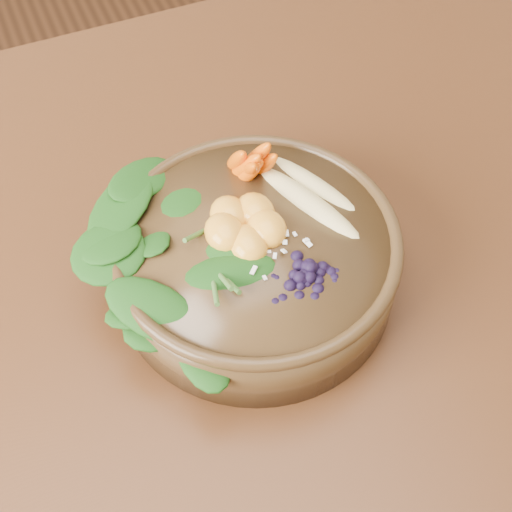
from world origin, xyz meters
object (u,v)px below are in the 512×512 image
at_px(dining_table, 168,323).
at_px(kale_heap, 180,216).
at_px(stoneware_bowl, 256,262).
at_px(carrot_cluster, 238,144).
at_px(banana_halves, 311,183).
at_px(blueberry_pile, 304,259).
at_px(mandarin_cluster, 245,217).

distance_m(dining_table, kale_heap, 0.19).
bearing_deg(kale_heap, stoneware_bowl, -31.36).
relative_size(dining_table, stoneware_bowl, 5.65).
distance_m(stoneware_bowl, kale_heap, 0.09).
relative_size(carrot_cluster, banana_halves, 0.47).
relative_size(stoneware_bowl, kale_heap, 1.53).
relative_size(stoneware_bowl, blueberry_pile, 2.16).
xyz_separation_m(banana_halves, blueberry_pile, (-0.05, -0.09, 0.01)).
distance_m(dining_table, mandarin_cluster, 0.21).
distance_m(carrot_cluster, blueberry_pile, 0.14).
bearing_deg(kale_heap, blueberry_pile, -46.43).
height_order(kale_heap, blueberry_pile, kale_heap).
xyz_separation_m(dining_table, kale_heap, (0.03, -0.01, 0.19)).
bearing_deg(dining_table, carrot_cluster, 20.94).
xyz_separation_m(carrot_cluster, blueberry_pile, (0.01, -0.14, -0.02)).
distance_m(stoneware_bowl, banana_halves, 0.10).
bearing_deg(mandarin_cluster, kale_heap, 159.99).
xyz_separation_m(kale_heap, blueberry_pile, (0.09, -0.09, -0.00)).
bearing_deg(carrot_cluster, kale_heap, -169.49).
bearing_deg(blueberry_pile, kale_heap, 133.57).
distance_m(kale_heap, banana_halves, 0.14).
height_order(stoneware_bowl, kale_heap, kale_heap).
relative_size(stoneware_bowl, banana_halves, 1.72).
xyz_separation_m(stoneware_bowl, blueberry_pile, (0.02, -0.05, 0.06)).
bearing_deg(mandarin_cluster, blueberry_pile, -67.49).
bearing_deg(blueberry_pile, banana_halves, 60.26).
xyz_separation_m(dining_table, blueberry_pile, (0.12, -0.10, 0.19)).
bearing_deg(mandarin_cluster, stoneware_bowl, -74.57).
bearing_deg(carrot_cluster, dining_table, 179.16).
height_order(dining_table, kale_heap, kale_heap).
bearing_deg(blueberry_pile, carrot_cluster, 92.22).
bearing_deg(kale_heap, banana_halves, -1.78).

